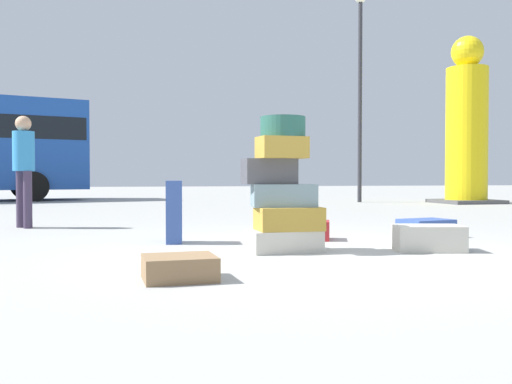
% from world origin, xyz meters
% --- Properties ---
extents(ground_plane, '(80.00, 80.00, 0.00)m').
position_xyz_m(ground_plane, '(0.00, 0.00, 0.00)').
color(ground_plane, '#9E9E99').
extents(suitcase_tower, '(0.74, 0.53, 1.31)m').
position_xyz_m(suitcase_tower, '(-0.30, 0.19, 0.57)').
color(suitcase_tower, beige).
rests_on(suitcase_tower, ground).
extents(suitcase_maroon_white_trunk, '(0.88, 0.66, 0.22)m').
position_xyz_m(suitcase_maroon_white_trunk, '(0.15, 1.15, 0.11)').
color(suitcase_maroon_white_trunk, maroon).
rests_on(suitcase_maroon_white_trunk, ground).
extents(suitcase_cream_foreground_near, '(0.73, 0.54, 0.25)m').
position_xyz_m(suitcase_cream_foreground_near, '(1.11, -0.12, 0.13)').
color(suitcase_cream_foreground_near, beige).
rests_on(suitcase_cream_foreground_near, ground).
extents(suitcase_navy_left_side, '(0.66, 0.53, 0.22)m').
position_xyz_m(suitcase_navy_left_side, '(1.77, 1.03, 0.11)').
color(suitcase_navy_left_side, '#334F99').
rests_on(suitcase_navy_left_side, ground).
extents(suitcase_navy_foreground_far, '(0.21, 0.36, 0.69)m').
position_xyz_m(suitcase_navy_foreground_far, '(-1.25, 1.14, 0.34)').
color(suitcase_navy_foreground_far, '#334F99').
rests_on(suitcase_navy_foreground_far, ground).
extents(suitcase_brown_upright_blue, '(0.52, 0.45, 0.17)m').
position_xyz_m(suitcase_brown_upright_blue, '(-1.43, -1.11, 0.09)').
color(suitcase_brown_upright_blue, olive).
rests_on(suitcase_brown_upright_blue, ground).
extents(person_bearded_onlooker, '(0.30, 0.30, 1.60)m').
position_xyz_m(person_bearded_onlooker, '(-3.17, 3.50, 0.96)').
color(person_bearded_onlooker, '#3F334C').
rests_on(person_bearded_onlooker, ground).
extents(yellow_dummy_statue, '(1.59, 1.59, 4.67)m').
position_xyz_m(yellow_dummy_statue, '(7.63, 8.78, 2.09)').
color(yellow_dummy_statue, yellow).
rests_on(yellow_dummy_statue, ground).
extents(lamp_post, '(0.36, 0.36, 6.16)m').
position_xyz_m(lamp_post, '(5.00, 10.12, 4.02)').
color(lamp_post, '#333338').
rests_on(lamp_post, ground).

